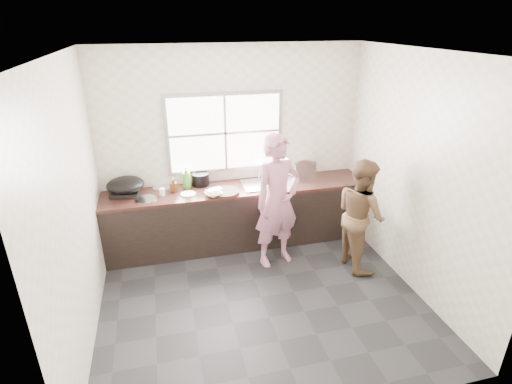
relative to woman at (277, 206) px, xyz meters
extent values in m
cube|color=#242427|center=(-0.39, -0.70, -0.82)|extent=(3.60, 3.20, 0.01)
cube|color=silver|center=(-0.39, -0.70, 1.89)|extent=(3.60, 3.20, 0.01)
cube|color=beige|center=(-0.39, 0.91, 0.54)|extent=(3.60, 0.01, 2.70)
cube|color=beige|center=(-2.19, -0.70, 0.54)|extent=(0.01, 3.20, 2.70)
cube|color=beige|center=(1.42, -0.70, 0.54)|extent=(0.01, 3.20, 2.70)
cube|color=beige|center=(-0.39, -2.30, 0.54)|extent=(3.60, 0.01, 2.70)
cube|color=black|center=(-0.39, 0.59, -0.40)|extent=(3.60, 0.62, 0.82)
cube|color=#341A15|center=(-0.39, 0.59, 0.03)|extent=(3.60, 0.64, 0.04)
cube|color=silver|center=(-0.04, 0.59, 0.05)|extent=(0.55, 0.45, 0.02)
cylinder|color=silver|center=(-0.04, 0.79, 0.20)|extent=(0.02, 0.02, 0.30)
cube|color=#9EA0A5|center=(-0.49, 0.89, 0.74)|extent=(1.60, 0.05, 1.10)
cube|color=white|center=(-0.49, 0.87, 0.74)|extent=(1.50, 0.01, 1.00)
imported|color=#CC7A99|center=(0.00, 0.00, 0.00)|extent=(0.68, 0.54, 1.63)
imported|color=brown|center=(1.00, -0.32, -0.09)|extent=(0.60, 0.74, 1.45)
cylinder|color=black|center=(-0.58, 0.43, 0.07)|extent=(0.47, 0.47, 0.04)
cube|color=silver|center=(-0.73, 0.51, 0.09)|extent=(0.23, 0.17, 0.01)
imported|color=white|center=(-0.75, 0.38, 0.07)|extent=(0.28, 0.28, 0.06)
imported|color=white|center=(0.19, 0.51, 0.07)|extent=(0.22, 0.22, 0.05)
imported|color=silver|center=(0.01, 0.38, 0.07)|extent=(0.23, 0.23, 0.05)
cylinder|color=black|center=(-0.87, 0.80, 0.13)|extent=(0.27, 0.27, 0.17)
cylinder|color=white|center=(-1.06, 0.51, 0.05)|extent=(0.23, 0.23, 0.02)
imported|color=#478F2F|center=(-1.06, 0.74, 0.20)|extent=(0.15, 0.15, 0.31)
imported|color=#4E2913|center=(-1.24, 0.67, 0.13)|extent=(0.10, 0.10, 0.17)
imported|color=#4E3113|center=(-0.95, 0.82, 0.13)|extent=(0.16, 0.16, 0.16)
cylinder|color=white|center=(-1.39, 0.56, 0.10)|extent=(0.07, 0.07, 0.10)
cube|color=black|center=(-1.86, 0.74, 0.07)|extent=(0.38, 0.38, 0.05)
ellipsoid|color=black|center=(-1.84, 0.68, 0.20)|extent=(0.54, 0.54, 0.18)
cube|color=white|center=(0.56, 0.78, 0.20)|extent=(0.49, 0.43, 0.31)
cylinder|color=silver|center=(-1.60, 0.48, 0.05)|extent=(0.36, 0.36, 0.01)
cylinder|color=silver|center=(-1.39, 0.82, 0.05)|extent=(0.30, 0.30, 0.01)
camera|label=1|loc=(-1.36, -4.33, 2.17)|focal=28.00mm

